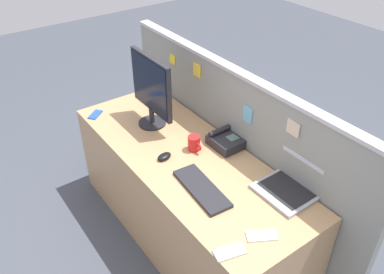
# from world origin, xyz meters

# --- Properties ---
(ground_plane) EXTENTS (10.00, 10.00, 0.00)m
(ground_plane) POSITION_xyz_m (0.00, 0.00, 0.00)
(ground_plane) COLOR #424751
(desk) EXTENTS (1.85, 0.69, 0.71)m
(desk) POSITION_xyz_m (0.00, 0.00, 0.35)
(desk) COLOR tan
(desk) RESTS_ON ground_plane
(cubicle_divider) EXTENTS (2.25, 0.08, 1.20)m
(cubicle_divider) POSITION_xyz_m (-0.00, 0.39, 0.60)
(cubicle_divider) COLOR gray
(cubicle_divider) RESTS_ON ground_plane
(desktop_monitor) EXTENTS (0.45, 0.19, 0.51)m
(desktop_monitor) POSITION_xyz_m (-0.44, 0.03, 0.99)
(desktop_monitor) COLOR #232328
(desktop_monitor) RESTS_ON desk
(laptop) EXTENTS (0.31, 0.28, 0.21)m
(laptop) POSITION_xyz_m (0.61, 0.30, 0.76)
(laptop) COLOR #9EA0A8
(laptop) RESTS_ON desk
(desk_phone) EXTENTS (0.21, 0.19, 0.10)m
(desk_phone) POSITION_xyz_m (0.06, 0.28, 0.74)
(desk_phone) COLOR #232328
(desk_phone) RESTS_ON desk
(keyboard_main) EXTENTS (0.42, 0.18, 0.02)m
(keyboard_main) POSITION_xyz_m (0.32, -0.11, 0.72)
(keyboard_main) COLOR #232328
(keyboard_main) RESTS_ON desk
(computer_mouse_right_hand) EXTENTS (0.08, 0.11, 0.03)m
(computer_mouse_right_hand) POSITION_xyz_m (-0.05, -0.13, 0.72)
(computer_mouse_right_hand) COLOR black
(computer_mouse_right_hand) RESTS_ON desk
(pen_cup) EXTENTS (0.08, 0.08, 0.19)m
(pen_cup) POSITION_xyz_m (-0.81, 0.25, 0.76)
(pen_cup) COLOR #333338
(pen_cup) RESTS_ON desk
(cell_phone_white_slab) EXTENTS (0.14, 0.17, 0.01)m
(cell_phone_white_slab) POSITION_xyz_m (0.76, -0.08, 0.71)
(cell_phone_white_slab) COLOR silver
(cell_phone_white_slab) RESTS_ON desk
(cell_phone_silver_slab) EXTENTS (0.11, 0.16, 0.01)m
(cell_phone_silver_slab) POSITION_xyz_m (0.75, -0.27, 0.71)
(cell_phone_silver_slab) COLOR #B7BAC1
(cell_phone_silver_slab) RESTS_ON desk
(cell_phone_blue_case) EXTENTS (0.13, 0.14, 0.01)m
(cell_phone_blue_case) POSITION_xyz_m (-0.79, -0.26, 0.71)
(cell_phone_blue_case) COLOR blue
(cell_phone_blue_case) RESTS_ON desk
(coffee_mug) EXTENTS (0.12, 0.08, 0.10)m
(coffee_mug) POSITION_xyz_m (-0.02, 0.08, 0.76)
(coffee_mug) COLOR red
(coffee_mug) RESTS_ON desk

